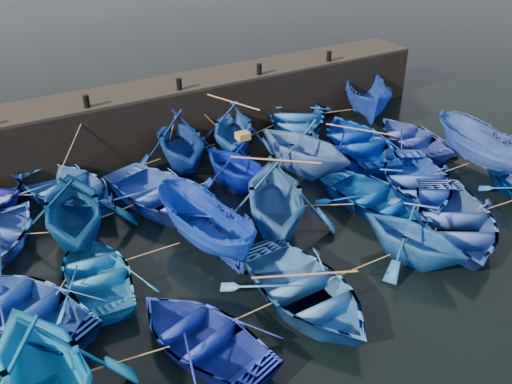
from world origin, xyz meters
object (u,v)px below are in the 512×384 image
boat_13 (24,307)px  boat_20 (41,366)px  wooden_crate (243,136)px  boat_8 (164,195)px

boat_13 → boat_20: bearing=60.5°
boat_13 → wooden_crate: size_ratio=9.84×
boat_13 → boat_20: size_ratio=1.01×
boat_13 → boat_20: 3.31m
boat_13 → boat_20: (-0.12, -3.22, 0.74)m
boat_8 → wooden_crate: bearing=-15.9°
boat_8 → wooden_crate: size_ratio=11.15×
boat_13 → wooden_crate: (9.05, 3.70, 1.60)m
boat_8 → wooden_crate: wooden_crate is taller
wooden_crate → boat_13: bearing=-157.8°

